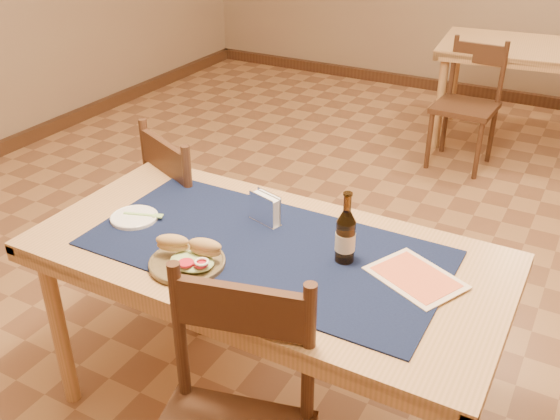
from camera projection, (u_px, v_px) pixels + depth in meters
The scene contains 13 objects.
room at pixel (367, 8), 2.40m from camera, with size 6.04×7.04×2.84m.
main_table at pixel (266, 269), 2.13m from camera, with size 1.60×0.80×0.75m.
placemat at pixel (266, 248), 2.09m from camera, with size 1.20×0.60×0.01m, color #0F1937.
baseboard at pixel (349, 293), 3.05m from camera, with size 6.00×7.00×0.10m.
back_table at pixel (558, 60), 4.45m from camera, with size 1.71×0.98×0.75m.
chair_main_far at pixel (201, 216), 2.83m from camera, with size 0.57×0.57×0.93m.
chair_back_near at pixel (467, 103), 4.30m from camera, with size 0.42×0.42×0.86m.
sandwich_plate at pixel (189, 258), 1.99m from camera, with size 0.25×0.25×0.09m.
side_plate at pixel (134, 217), 2.26m from camera, with size 0.17×0.17×0.01m.
fork at pixel (146, 215), 2.26m from camera, with size 0.15×0.07×0.00m.
beer_bottle at pixel (345, 236), 1.98m from camera, with size 0.07×0.07×0.24m.
napkin_holder at pixel (265, 209), 2.22m from camera, with size 0.13×0.08×0.11m.
menu_card at pixel (416, 277), 1.93m from camera, with size 0.34×0.30×0.01m.
Camera 1 is at (0.89, -2.33, 1.87)m, focal length 40.00 mm.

